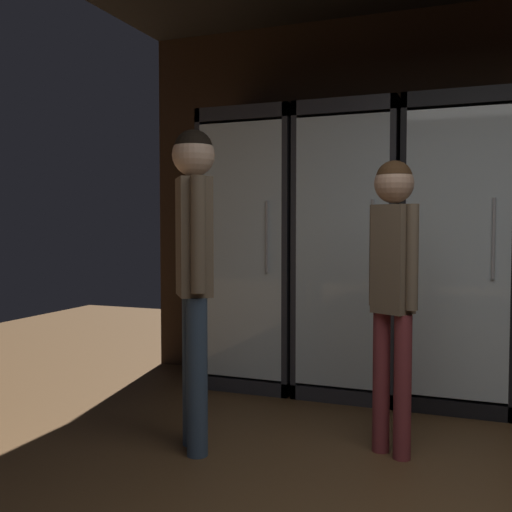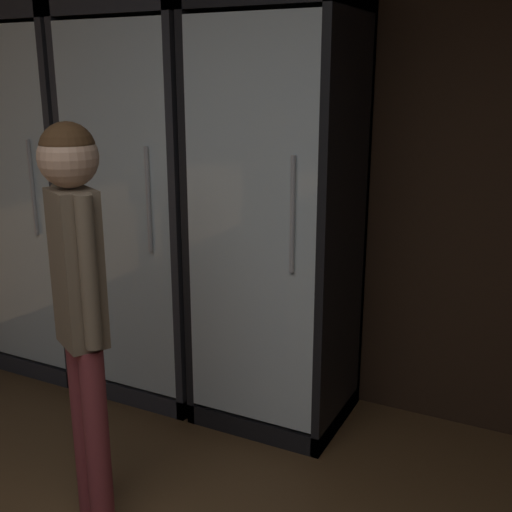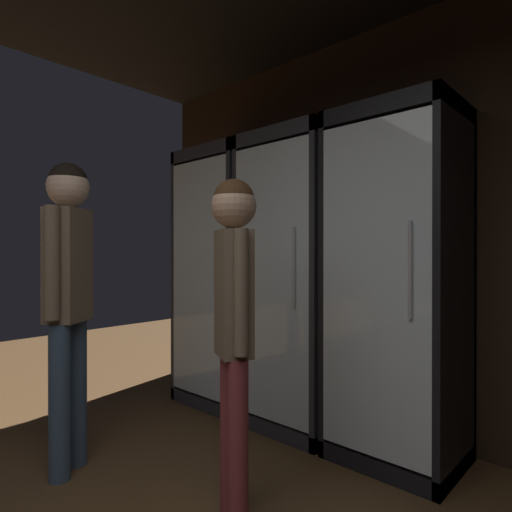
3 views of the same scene
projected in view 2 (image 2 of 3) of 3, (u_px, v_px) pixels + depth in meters
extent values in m
cube|color=black|center=(406.00, 141.00, 3.01)|extent=(6.00, 0.06, 2.80)
cube|color=#2B2B30|center=(81.00, 187.00, 3.91)|extent=(0.71, 0.04, 2.07)
cube|color=#2B2B30|center=(6.00, 190.00, 3.82)|extent=(0.04, 0.60, 2.07)
cube|color=#2B2B30|center=(93.00, 199.00, 3.53)|extent=(0.04, 0.60, 2.07)
cube|color=#2B2B30|center=(31.00, 14.00, 3.40)|extent=(0.71, 0.60, 0.10)
cube|color=#2B2B30|center=(62.00, 350.00, 3.94)|extent=(0.71, 0.60, 0.10)
cube|color=white|center=(78.00, 188.00, 3.89)|extent=(0.63, 0.02, 1.83)
cube|color=silver|center=(9.00, 203.00, 3.42)|extent=(0.63, 0.02, 1.83)
cylinder|color=#B2B2B7|center=(32.00, 188.00, 3.28)|extent=(0.02, 0.02, 0.50)
cube|color=silver|center=(61.00, 340.00, 3.92)|extent=(0.61, 0.52, 0.02)
cylinder|color=black|center=(39.00, 315.00, 3.99)|extent=(0.06, 0.06, 0.23)
cylinder|color=black|center=(36.00, 293.00, 3.95)|extent=(0.02, 0.02, 0.07)
cylinder|color=tan|center=(39.00, 319.00, 4.00)|extent=(0.07, 0.07, 0.08)
cylinder|color=black|center=(64.00, 320.00, 3.92)|extent=(0.06, 0.06, 0.22)
cylinder|color=black|center=(62.00, 299.00, 3.88)|extent=(0.02, 0.02, 0.07)
cylinder|color=#2D2D33|center=(64.00, 323.00, 3.92)|extent=(0.06, 0.06, 0.07)
cylinder|color=#194723|center=(86.00, 329.00, 3.81)|extent=(0.08, 0.08, 0.20)
cylinder|color=#194723|center=(85.00, 306.00, 3.77)|extent=(0.03, 0.03, 0.09)
cylinder|color=#B2332D|center=(86.00, 327.00, 3.81)|extent=(0.08, 0.08, 0.05)
cube|color=silver|center=(55.00, 270.00, 3.80)|extent=(0.61, 0.52, 0.02)
cylinder|color=gray|center=(24.00, 247.00, 3.86)|extent=(0.08, 0.08, 0.21)
cylinder|color=gray|center=(22.00, 225.00, 3.83)|extent=(0.03, 0.03, 0.07)
cylinder|color=white|center=(25.00, 250.00, 3.87)|extent=(0.08, 0.08, 0.06)
cylinder|color=brown|center=(40.00, 251.00, 3.78)|extent=(0.07, 0.07, 0.21)
cylinder|color=brown|center=(38.00, 227.00, 3.74)|extent=(0.03, 0.03, 0.09)
cylinder|color=#B2332D|center=(41.00, 254.00, 3.78)|extent=(0.07, 0.07, 0.07)
cylinder|color=brown|center=(62.00, 256.00, 3.72)|extent=(0.07, 0.07, 0.18)
cylinder|color=brown|center=(60.00, 233.00, 3.68)|extent=(0.02, 0.02, 0.10)
cylinder|color=#2D2D33|center=(62.00, 260.00, 3.73)|extent=(0.07, 0.07, 0.06)
cylinder|color=black|center=(76.00, 259.00, 3.63)|extent=(0.07, 0.07, 0.20)
cylinder|color=black|center=(74.00, 234.00, 3.59)|extent=(0.02, 0.02, 0.09)
cylinder|color=#2D2D33|center=(77.00, 261.00, 3.64)|extent=(0.07, 0.07, 0.07)
cube|color=silver|center=(48.00, 195.00, 3.67)|extent=(0.61, 0.52, 0.02)
cylinder|color=#9EAD99|center=(31.00, 176.00, 3.74)|extent=(0.07, 0.07, 0.18)
cylinder|color=#9EAD99|center=(29.00, 153.00, 3.70)|extent=(0.02, 0.02, 0.10)
cylinder|color=beige|center=(32.00, 180.00, 3.74)|extent=(0.08, 0.08, 0.06)
cylinder|color=#9EAD99|center=(65.00, 180.00, 3.56)|extent=(0.07, 0.07, 0.19)
cylinder|color=#9EAD99|center=(63.00, 156.00, 3.52)|extent=(0.02, 0.02, 0.09)
cylinder|color=beige|center=(66.00, 183.00, 3.56)|extent=(0.08, 0.08, 0.07)
cube|color=silver|center=(41.00, 115.00, 3.55)|extent=(0.61, 0.52, 0.02)
cylinder|color=#336B38|center=(10.00, 93.00, 3.59)|extent=(0.07, 0.07, 0.23)
cylinder|color=#336B38|center=(7.00, 67.00, 3.55)|extent=(0.03, 0.03, 0.06)
cylinder|color=beige|center=(10.00, 97.00, 3.60)|extent=(0.07, 0.07, 0.06)
cylinder|color=#9EAD99|center=(41.00, 96.00, 3.53)|extent=(0.07, 0.07, 0.19)
cylinder|color=#9EAD99|center=(38.00, 70.00, 3.49)|extent=(0.02, 0.02, 0.09)
cylinder|color=beige|center=(41.00, 100.00, 3.54)|extent=(0.07, 0.07, 0.05)
cylinder|color=gray|center=(65.00, 94.00, 3.43)|extent=(0.08, 0.08, 0.22)
cylinder|color=gray|center=(63.00, 64.00, 3.38)|extent=(0.03, 0.03, 0.09)
cylinder|color=white|center=(65.00, 97.00, 3.43)|extent=(0.08, 0.08, 0.07)
cube|color=#2B2B30|center=(181.00, 197.00, 3.59)|extent=(0.71, 0.04, 2.07)
cube|color=#2B2B30|center=(102.00, 200.00, 3.50)|extent=(0.04, 0.60, 2.07)
cube|color=#2B2B30|center=(206.00, 212.00, 3.21)|extent=(0.04, 0.60, 2.07)
cube|color=#2B2B30|center=(143.00, 8.00, 3.08)|extent=(0.71, 0.60, 0.10)
cube|color=#2B2B30|center=(160.00, 374.00, 3.62)|extent=(0.71, 0.60, 0.10)
cube|color=white|center=(178.00, 198.00, 3.57)|extent=(0.63, 0.02, 1.83)
cube|color=silver|center=(117.00, 216.00, 3.10)|extent=(0.63, 0.02, 1.83)
cylinder|color=#B2B2B7|center=(148.00, 200.00, 2.96)|extent=(0.02, 0.02, 0.50)
cube|color=silver|center=(159.00, 363.00, 3.60)|extent=(0.61, 0.52, 0.02)
cylinder|color=#9EAD99|center=(139.00, 338.00, 3.65)|extent=(0.07, 0.07, 0.23)
cylinder|color=#9EAD99|center=(137.00, 312.00, 3.61)|extent=(0.02, 0.02, 0.09)
cylinder|color=#B2332D|center=(139.00, 339.00, 3.65)|extent=(0.07, 0.07, 0.06)
cylinder|color=#336B38|center=(178.00, 354.00, 3.48)|extent=(0.07, 0.07, 0.19)
cylinder|color=#336B38|center=(177.00, 329.00, 3.44)|extent=(0.02, 0.02, 0.09)
cylinder|color=beige|center=(178.00, 352.00, 3.48)|extent=(0.07, 0.07, 0.07)
cube|color=silver|center=(154.00, 261.00, 3.44)|extent=(0.61, 0.52, 0.02)
cylinder|color=gray|center=(122.00, 235.00, 3.53)|extent=(0.06, 0.06, 0.21)
cylinder|color=gray|center=(121.00, 211.00, 3.49)|extent=(0.02, 0.02, 0.06)
cylinder|color=white|center=(122.00, 234.00, 3.53)|extent=(0.06, 0.06, 0.08)
cylinder|color=black|center=(139.00, 241.00, 3.42)|extent=(0.06, 0.06, 0.21)
cylinder|color=black|center=(138.00, 215.00, 3.38)|extent=(0.02, 0.02, 0.08)
cylinder|color=tan|center=(140.00, 245.00, 3.42)|extent=(0.06, 0.06, 0.06)
cylinder|color=gray|center=(168.00, 244.00, 3.40)|extent=(0.06, 0.06, 0.19)
cylinder|color=gray|center=(167.00, 218.00, 3.36)|extent=(0.02, 0.02, 0.10)
cylinder|color=white|center=(168.00, 247.00, 3.40)|extent=(0.06, 0.06, 0.08)
cylinder|color=#9EAD99|center=(187.00, 248.00, 3.30)|extent=(0.07, 0.07, 0.19)
cylinder|color=#9EAD99|center=(186.00, 223.00, 3.27)|extent=(0.02, 0.02, 0.08)
cylinder|color=#2D2D33|center=(187.00, 253.00, 3.31)|extent=(0.07, 0.07, 0.06)
cube|color=silver|center=(149.00, 149.00, 3.27)|extent=(0.61, 0.52, 0.02)
cylinder|color=#194723|center=(118.00, 128.00, 3.27)|extent=(0.06, 0.06, 0.20)
cylinder|color=#194723|center=(116.00, 99.00, 3.23)|extent=(0.02, 0.02, 0.09)
cylinder|color=#2D2D33|center=(118.00, 127.00, 3.27)|extent=(0.06, 0.06, 0.08)
cylinder|color=brown|center=(175.00, 129.00, 3.19)|extent=(0.06, 0.06, 0.20)
cylinder|color=brown|center=(174.00, 102.00, 3.15)|extent=(0.02, 0.02, 0.07)
cylinder|color=#2D2D33|center=(175.00, 133.00, 3.20)|extent=(0.07, 0.07, 0.07)
cube|color=black|center=(300.00, 209.00, 3.27)|extent=(0.71, 0.04, 2.07)
cube|color=black|center=(217.00, 213.00, 3.18)|extent=(0.04, 0.60, 2.07)
cube|color=black|center=(344.00, 227.00, 2.89)|extent=(0.04, 0.60, 2.07)
cube|color=black|center=(280.00, 0.00, 2.76)|extent=(0.71, 0.60, 0.10)
cube|color=black|center=(276.00, 403.00, 3.30)|extent=(0.71, 0.60, 0.10)
cube|color=white|center=(298.00, 210.00, 3.25)|extent=(0.63, 0.02, 1.83)
cube|color=silver|center=(250.00, 232.00, 2.78)|extent=(0.63, 0.02, 1.83)
cylinder|color=#B2B2B7|center=(292.00, 215.00, 2.64)|extent=(0.02, 0.02, 0.50)
cube|color=silver|center=(276.00, 391.00, 3.28)|extent=(0.61, 0.52, 0.02)
cylinder|color=#336B38|center=(241.00, 366.00, 3.32)|extent=(0.08, 0.08, 0.21)
cylinder|color=#336B38|center=(241.00, 340.00, 3.27)|extent=(0.03, 0.03, 0.09)
cylinder|color=#B2332D|center=(241.00, 370.00, 3.32)|extent=(0.08, 0.08, 0.07)
cylinder|color=brown|center=(273.00, 375.00, 3.23)|extent=(0.06, 0.06, 0.19)
cylinder|color=brown|center=(273.00, 349.00, 3.19)|extent=(0.02, 0.02, 0.10)
cylinder|color=white|center=(273.00, 375.00, 3.23)|extent=(0.06, 0.06, 0.07)
cylinder|color=black|center=(309.00, 381.00, 3.13)|extent=(0.07, 0.07, 0.23)
cylinder|color=black|center=(310.00, 353.00, 3.09)|extent=(0.03, 0.03, 0.08)
cylinder|color=white|center=(309.00, 380.00, 3.13)|extent=(0.08, 0.08, 0.07)
cube|color=silver|center=(277.00, 309.00, 3.16)|extent=(0.61, 0.52, 0.02)
cylinder|color=black|center=(243.00, 280.00, 3.23)|extent=(0.06, 0.06, 0.22)
cylinder|color=black|center=(242.00, 252.00, 3.18)|extent=(0.02, 0.02, 0.07)
cylinder|color=#2D2D33|center=(243.00, 283.00, 3.23)|extent=(0.07, 0.07, 0.07)
cylinder|color=gray|center=(276.00, 290.00, 3.11)|extent=(0.06, 0.06, 0.19)
cylinder|color=gray|center=(276.00, 264.00, 3.08)|extent=(0.02, 0.02, 0.09)
cylinder|color=#B2332D|center=(276.00, 292.00, 3.12)|extent=(0.06, 0.06, 0.05)
cylinder|color=#194723|center=(318.00, 294.00, 3.06)|extent=(0.08, 0.08, 0.20)
cylinder|color=#194723|center=(319.00, 267.00, 3.02)|extent=(0.03, 0.03, 0.07)
cylinder|color=white|center=(318.00, 297.00, 3.06)|extent=(0.08, 0.08, 0.06)
cube|color=silver|center=(278.00, 220.00, 3.03)|extent=(0.61, 0.52, 0.02)
cylinder|color=black|center=(238.00, 190.00, 3.11)|extent=(0.07, 0.07, 0.24)
cylinder|color=black|center=(237.00, 158.00, 3.07)|extent=(0.03, 0.03, 0.08)
cylinder|color=tan|center=(238.00, 194.00, 3.12)|extent=(0.08, 0.08, 0.08)
cylinder|color=brown|center=(258.00, 195.00, 2.99)|extent=(0.07, 0.07, 0.23)
cylinder|color=brown|center=(258.00, 160.00, 2.95)|extent=(0.03, 0.03, 0.10)
cylinder|color=beige|center=(258.00, 201.00, 3.00)|extent=(0.08, 0.08, 0.08)
cylinder|color=#9EAD99|center=(296.00, 196.00, 2.97)|extent=(0.07, 0.07, 0.23)
cylinder|color=#9EAD99|center=(296.00, 163.00, 2.93)|extent=(0.03, 0.03, 0.07)
cylinder|color=white|center=(296.00, 201.00, 2.98)|extent=(0.08, 0.08, 0.09)
cylinder|color=black|center=(320.00, 203.00, 2.86)|extent=(0.06, 0.06, 0.21)
cylinder|color=black|center=(321.00, 169.00, 2.82)|extent=(0.02, 0.02, 0.09)
cylinder|color=tan|center=(320.00, 204.00, 2.86)|extent=(0.07, 0.07, 0.06)
cube|color=silver|center=(279.00, 124.00, 2.91)|extent=(0.61, 0.52, 0.02)
cylinder|color=brown|center=(248.00, 97.00, 2.92)|extent=(0.07, 0.07, 0.22)
cylinder|color=brown|center=(247.00, 64.00, 2.88)|extent=(0.03, 0.03, 0.07)
cylinder|color=white|center=(248.00, 98.00, 2.92)|extent=(0.07, 0.07, 0.07)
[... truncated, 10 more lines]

